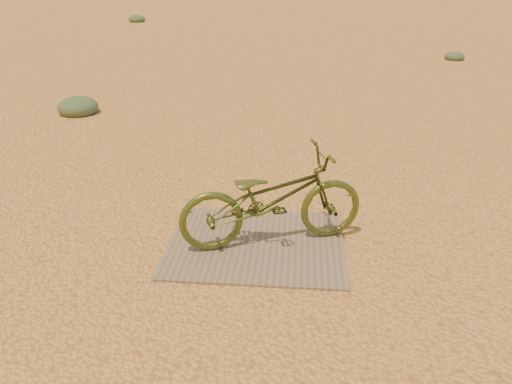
{
  "coord_description": "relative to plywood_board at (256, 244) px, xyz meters",
  "views": [
    {
      "loc": [
        0.18,
        -4.39,
        2.36
      ],
      "look_at": [
        -0.17,
        -0.47,
        0.53
      ],
      "focal_mm": 35.0,
      "sensor_mm": 36.0,
      "label": 1
    }
  ],
  "objects": [
    {
      "name": "kale_a",
      "position": [
        -3.4,
        4.07,
        -0.01
      ],
      "size": [
        0.67,
        0.67,
        0.37
      ],
      "primitive_type": "ellipsoid",
      "color": "#4D5F3F",
      "rests_on": "ground"
    },
    {
      "name": "kale_b",
      "position": [
        4.36,
        9.85,
        -0.01
      ],
      "size": [
        0.5,
        0.5,
        0.28
      ],
      "primitive_type": "ellipsoid",
      "color": "#4D5F3F",
      "rests_on": "ground"
    },
    {
      "name": "bicycle",
      "position": [
        0.14,
        0.03,
        0.45
      ],
      "size": [
        1.76,
        1.08,
        0.87
      ],
      "primitive_type": "imported",
      "rotation": [
        0.0,
        0.0,
        1.89
      ],
      "color": "#47541E",
      "rests_on": "plywood_board"
    },
    {
      "name": "plywood_board",
      "position": [
        0.0,
        0.0,
        0.0
      ],
      "size": [
        1.59,
        1.3,
        0.02
      ],
      "primitive_type": "cube",
      "color": "#7E6651",
      "rests_on": "ground"
    },
    {
      "name": "kale_c",
      "position": [
        -6.66,
        17.84,
        -0.01
      ],
      "size": [
        0.7,
        0.7,
        0.38
      ],
      "primitive_type": "ellipsoid",
      "color": "#4D5F3F",
      "rests_on": "ground"
    },
    {
      "name": "ground",
      "position": [
        0.17,
        0.47,
        -0.01
      ],
      "size": [
        120.0,
        120.0,
        0.0
      ],
      "primitive_type": "plane",
      "color": "#E4A650",
      "rests_on": "ground"
    }
  ]
}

